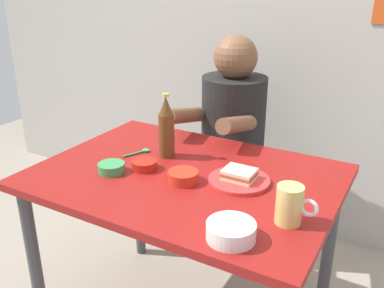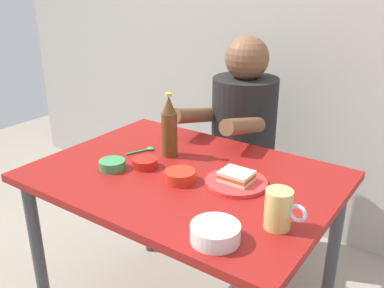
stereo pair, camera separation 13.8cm
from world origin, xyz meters
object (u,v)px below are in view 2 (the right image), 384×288
person_seated (243,119)px  dip_bowl_green (112,164)px  stool (240,193)px  plate_orange (236,182)px  beer_bottle (169,128)px  sandwich (236,176)px  dining_table (184,195)px  beer_mug (279,209)px

person_seated → dip_bowl_green: 0.76m
person_seated → stool: bearing=90.0°
stool → plate_orange: bearing=-63.7°
stool → plate_orange: (0.30, -0.60, 0.40)m
person_seated → plate_orange: bearing=-63.3°
stool → dip_bowl_green: (-0.15, -0.76, 0.41)m
stool → beer_bottle: (-0.05, -0.53, 0.51)m
sandwich → dip_bowl_green: sandwich is taller
person_seated → plate_orange: (0.30, -0.59, -0.02)m
dining_table → dip_bowl_green: 0.30m
sandwich → beer_bottle: bearing=168.6°
plate_orange → beer_mug: 0.29m
beer_bottle → dip_bowl_green: 0.27m
plate_orange → sandwich: size_ratio=2.00×
dining_table → plate_orange: 0.23m
sandwich → beer_mug: bearing=-35.9°
person_seated → beer_mug: (0.53, -0.76, 0.03)m
dining_table → dip_bowl_green: dip_bowl_green is taller
dip_bowl_green → person_seated: bearing=78.4°
plate_orange → dip_bowl_green: dip_bowl_green is taller
beer_bottle → dining_table: bearing=-34.8°
beer_mug → plate_orange: bearing=144.1°
dining_table → sandwich: 0.24m
dining_table → beer_mug: size_ratio=8.73×
stool → beer_mug: 1.04m
person_seated → sandwich: 0.66m
sandwich → dip_bowl_green: 0.48m
beer_mug → beer_bottle: 0.64m
beer_mug → dip_bowl_green: bearing=179.1°
stool → beer_mug: (0.53, -0.77, 0.45)m
plate_orange → dip_bowl_green: bearing=-160.5°
sandwich → beer_mug: beer_mug is taller
dining_table → person_seated: (-0.09, 0.62, 0.12)m
dining_table → stool: (-0.09, 0.63, -0.30)m
dining_table → beer_mug: 0.48m
sandwich → beer_bottle: size_ratio=0.42×
dip_bowl_green → stool: bearing=78.6°
plate_orange → stool: bearing=116.3°
plate_orange → sandwich: (0.00, 0.00, 0.02)m
beer_bottle → sandwich: bearing=-11.4°
beer_mug → dip_bowl_green: beer_mug is taller
person_seated → dip_bowl_green: bearing=-101.6°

